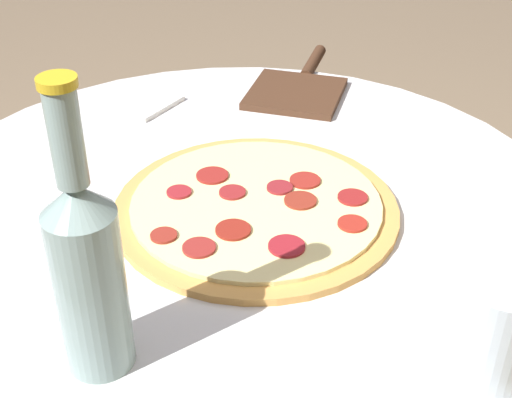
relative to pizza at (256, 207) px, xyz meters
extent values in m
cylinder|color=silver|center=(-0.02, -0.04, -0.37)|extent=(0.09, 0.09, 0.66)
cylinder|color=silver|center=(-0.02, -0.04, -0.02)|extent=(0.90, 0.90, 0.02)
cylinder|color=#C68E47|center=(0.00, 0.00, 0.00)|extent=(0.37, 0.37, 0.01)
cylinder|color=beige|center=(0.00, 0.00, 0.01)|extent=(0.32, 0.32, 0.01)
cylinder|color=maroon|center=(-0.04, 0.01, 0.01)|extent=(0.03, 0.03, 0.00)
cylinder|color=maroon|center=(-0.07, 0.04, 0.01)|extent=(0.04, 0.04, 0.00)
cylinder|color=maroon|center=(0.07, 0.00, 0.01)|extent=(0.04, 0.04, 0.00)
cylinder|color=maroon|center=(-0.01, 0.13, 0.01)|extent=(0.04, 0.04, 0.00)
cylinder|color=maroon|center=(-0.03, 0.05, 0.01)|extent=(0.04, 0.04, 0.00)
cylinder|color=maroon|center=(0.03, -0.10, 0.01)|extent=(0.03, 0.03, 0.00)
cylinder|color=maroon|center=(0.00, -0.03, 0.01)|extent=(0.04, 0.04, 0.00)
cylinder|color=maroon|center=(-0.06, 0.11, 0.01)|extent=(0.04, 0.04, 0.00)
cylinder|color=maroon|center=(-0.03, -0.08, 0.01)|extent=(0.04, 0.04, 0.00)
cylinder|color=maroon|center=(0.12, -0.06, 0.01)|extent=(0.03, 0.03, 0.00)
cylinder|color=maroon|center=(0.07, 0.08, 0.01)|extent=(0.04, 0.04, 0.00)
cylinder|color=maroon|center=(0.12, -0.01, 0.01)|extent=(0.04, 0.04, 0.00)
cylinder|color=gray|center=(0.30, -0.02, 0.08)|extent=(0.07, 0.07, 0.17)
cone|color=gray|center=(0.30, -0.02, 0.18)|extent=(0.07, 0.07, 0.03)
cylinder|color=gray|center=(0.30, -0.02, 0.24)|extent=(0.03, 0.03, 0.09)
cylinder|color=gold|center=(0.30, -0.02, 0.29)|extent=(0.03, 0.03, 0.01)
cube|color=#422819|center=(-0.34, -0.10, 0.00)|extent=(0.18, 0.18, 0.01)
cylinder|color=#422819|center=(-0.48, -0.12, 0.00)|extent=(0.13, 0.05, 0.02)
cylinder|color=#ADBCC6|center=(0.15, 0.32, 0.05)|extent=(0.08, 0.08, 0.11)
cube|color=white|center=(-0.20, -0.30, 0.00)|extent=(0.11, 0.07, 0.01)
camera|label=1|loc=(0.68, 0.34, 0.51)|focal=50.00mm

